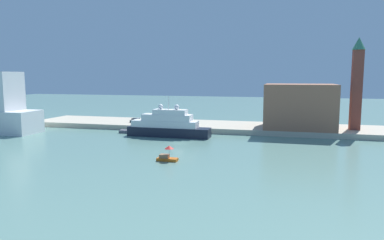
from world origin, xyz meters
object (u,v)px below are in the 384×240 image
Objects in this scene: small_motorboat at (167,156)px; person_figure at (146,122)px; harbor_building at (299,106)px; large_yacht at (168,126)px; parked_car at (136,121)px; mooring_bollard at (193,126)px; work_barge at (128,132)px; bell_tower at (357,81)px.

person_figure is (-18.70, 35.29, 1.31)m from small_motorboat.
large_yacht is at bearing -156.20° from harbor_building.
person_figure reaches higher than small_motorboat.
small_motorboat is 1.02× the size of parked_car.
harbor_building is at bearing 12.76° from mooring_bollard.
work_barge is 0.25× the size of harbor_building.
parked_car is (-64.34, -1.55, -12.83)m from bell_tower.
bell_tower reaches higher than parked_car.
mooring_bollard is at bearing -2.92° from person_figure.
small_motorboat is 0.16× the size of bell_tower.
mooring_bollard reaches higher than work_barge.
mooring_bollard is (17.69, 5.96, 1.42)m from work_barge.
parked_car reaches higher than mooring_bollard.
harbor_building is 44.91m from person_figure.
bell_tower is 65.63m from parked_car.
large_yacht is 4.73× the size of work_barge.
large_yacht is 20.80m from parked_car.
bell_tower is 36.36× the size of mooring_bollard.
bell_tower reaches higher than mooring_bollard.
bell_tower reaches higher than harbor_building.
harbor_building reaches higher than mooring_bollard.
mooring_bollard is at bearing -170.84° from bell_tower.
work_barge is 1.22× the size of parked_car.
work_barge is at bearing -114.01° from person_figure.
harbor_building is (25.49, 41.22, 6.68)m from small_motorboat.
bell_tower is 6.42× the size of parked_car.
parked_car reaches higher than work_barge.
harbor_building reaches higher than parked_car.
large_yacht reaches higher than person_figure.
parked_car is at bearing 138.36° from person_figure.
parked_car is (-15.34, 14.02, -0.86)m from large_yacht.
large_yacht reaches higher than mooring_bollard.
person_figure is at bearing -172.36° from harbor_building.
work_barge is at bearing -78.04° from parked_car.
work_barge is (-21.69, 28.59, -0.62)m from small_motorboat.
bell_tower reaches higher than small_motorboat.
bell_tower is at bearing 9.16° from mooring_bollard.
person_figure is (2.99, 6.71, 1.92)m from work_barge.
harbor_building is 0.77× the size of bell_tower.
mooring_bollard is (14.70, -0.75, -0.50)m from person_figure.
large_yacht is at bearing -42.43° from parked_car.
person_figure is (-58.91, -6.38, -12.58)m from bell_tower.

